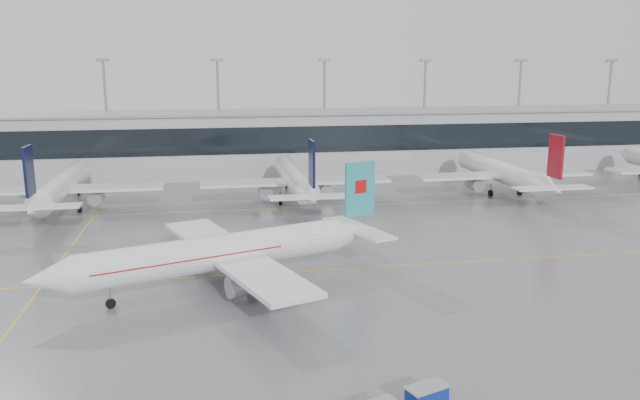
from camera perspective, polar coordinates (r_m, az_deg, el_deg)
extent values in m
plane|color=slate|center=(66.84, 1.83, -6.34)|extent=(320.00, 320.00, 0.00)
cube|color=gold|center=(66.84, 1.83, -6.34)|extent=(120.00, 0.25, 0.01)
cube|color=gold|center=(95.31, -1.91, -0.68)|extent=(120.00, 0.25, 0.01)
cube|color=gold|center=(81.57, -21.67, -3.78)|extent=(0.25, 60.00, 0.01)
cube|color=#AAAAAE|center=(125.60, -4.05, 5.20)|extent=(180.00, 15.00, 12.00)
cube|color=black|center=(117.97, -3.67, 5.49)|extent=(180.00, 0.20, 5.00)
cube|color=gray|center=(124.99, -4.10, 8.03)|extent=(182.00, 16.00, 0.40)
cylinder|color=gray|center=(131.84, -18.90, 7.10)|extent=(0.50, 0.50, 22.00)
cube|color=gray|center=(131.44, -19.25, 12.00)|extent=(2.40, 1.00, 0.60)
cylinder|color=gray|center=(130.38, -9.23, 7.54)|extent=(0.50, 0.50, 22.00)
cube|color=gray|center=(129.98, -9.40, 12.51)|extent=(2.40, 1.00, 0.60)
cylinder|color=gray|center=(132.60, 0.40, 7.77)|extent=(0.50, 0.50, 22.00)
cube|color=gray|center=(132.21, 0.41, 12.66)|extent=(2.40, 1.00, 0.60)
cylinder|color=gray|center=(138.33, 9.48, 7.79)|extent=(0.50, 0.50, 22.00)
cube|color=gray|center=(137.96, 9.65, 12.48)|extent=(2.40, 1.00, 0.60)
cylinder|color=gray|center=(147.16, 17.65, 7.65)|extent=(0.50, 0.50, 22.00)
cube|color=gray|center=(146.81, 17.94, 12.04)|extent=(2.40, 1.00, 0.60)
cylinder|color=gray|center=(158.57, 24.77, 7.39)|extent=(0.50, 0.50, 22.00)
cube|color=gray|center=(158.24, 25.14, 11.46)|extent=(2.40, 1.00, 0.60)
cylinder|color=white|center=(60.89, -9.40, -4.77)|extent=(25.90, 12.03, 3.44)
cone|color=white|center=(57.75, -23.69, -6.62)|extent=(4.92, 4.58, 3.44)
cone|color=white|center=(67.78, 3.32, -2.87)|extent=(6.43, 5.12, 3.44)
cube|color=white|center=(61.51, -8.07, -4.94)|extent=(14.23, 28.48, 0.45)
cube|color=white|center=(67.81, 3.47, -2.61)|extent=(6.30, 11.25, 0.25)
cube|color=teal|center=(66.94, 3.66, 1.03)|extent=(3.51, 1.53, 5.88)
cylinder|color=gray|center=(57.58, -6.70, -7.69)|extent=(4.10, 3.18, 2.10)
cylinder|color=gray|center=(66.09, -9.99, -5.16)|extent=(4.10, 3.18, 2.10)
cylinder|color=gray|center=(59.16, -18.63, -8.30)|extent=(0.20, 0.20, 1.48)
cylinder|color=black|center=(59.41, -18.59, -8.96)|extent=(0.95, 0.58, 0.90)
cylinder|color=gray|center=(60.20, -6.20, -7.24)|extent=(0.24, 0.24, 1.48)
cylinder|color=black|center=(60.44, -6.18, -7.90)|extent=(1.19, 0.79, 1.10)
cylinder|color=gray|center=(64.76, -8.06, -5.88)|extent=(0.24, 0.24, 1.48)
cylinder|color=black|center=(64.99, -8.04, -6.50)|extent=(1.19, 0.79, 1.10)
cube|color=#B70F0F|center=(66.89, 3.66, 1.25)|extent=(1.47, 0.89, 1.40)
cube|color=#B70F0F|center=(59.92, -12.10, -4.97)|extent=(18.13, 9.30, 0.12)
cylinder|color=white|center=(100.88, -22.45, 1.31)|extent=(3.59, 27.36, 3.59)
cone|color=white|center=(116.03, -20.87, 2.75)|extent=(3.59, 4.00, 3.59)
cone|color=white|center=(85.16, -24.71, -0.76)|extent=(3.59, 5.60, 3.59)
cube|color=white|center=(99.51, -22.61, 0.92)|extent=(29.64, 5.00, 0.45)
cube|color=white|center=(84.91, -24.76, -0.59)|extent=(11.40, 2.80, 0.25)
cube|color=black|center=(83.92, -25.07, 2.42)|extent=(0.35, 3.60, 6.12)
cylinder|color=gray|center=(101.42, -25.13, 0.04)|extent=(2.10, 3.60, 2.10)
cylinder|color=gray|center=(99.34, -19.78, 0.24)|extent=(2.10, 3.60, 2.10)
cylinder|color=gray|center=(111.62, -21.23, 1.04)|extent=(0.20, 0.20, 1.56)
cylinder|color=black|center=(111.76, -21.20, 0.64)|extent=(0.30, 0.90, 0.90)
cylinder|color=gray|center=(99.55, -24.09, -0.42)|extent=(0.24, 0.24, 1.56)
cylinder|color=black|center=(99.71, -24.05, -0.85)|extent=(0.45, 1.10, 1.10)
cylinder|color=gray|center=(98.41, -21.16, -0.31)|extent=(0.24, 0.24, 1.56)
cylinder|color=black|center=(98.57, -21.12, -0.75)|extent=(0.45, 1.10, 1.10)
cylinder|color=white|center=(99.41, -2.35, 2.09)|extent=(3.59, 27.36, 3.59)
cone|color=white|center=(114.75, -3.42, 3.44)|extent=(3.59, 4.00, 3.59)
cone|color=white|center=(83.41, -0.79, 0.13)|extent=(3.59, 5.60, 3.59)
cube|color=white|center=(98.02, -2.22, 1.70)|extent=(29.64, 5.00, 0.45)
cube|color=white|center=(83.16, -0.77, 0.30)|extent=(11.40, 2.80, 0.25)
cube|color=black|center=(82.14, -0.76, 3.38)|extent=(0.35, 3.60, 6.12)
cylinder|color=gray|center=(98.26, -5.03, 0.80)|extent=(2.10, 3.60, 2.10)
cylinder|color=gray|center=(99.55, 0.48, 1.00)|extent=(2.10, 3.60, 2.10)
cylinder|color=gray|center=(110.29, -3.10, 1.73)|extent=(0.20, 0.20, 1.56)
cylinder|color=black|center=(110.43, -3.09, 1.33)|extent=(0.30, 0.90, 0.90)
cylinder|color=gray|center=(97.13, -3.65, 0.34)|extent=(0.24, 0.24, 1.56)
cylinder|color=black|center=(97.29, -3.64, -0.10)|extent=(0.45, 1.10, 1.10)
cylinder|color=gray|center=(97.83, -0.62, 0.46)|extent=(0.24, 0.24, 1.56)
cylinder|color=black|center=(98.00, -0.62, 0.01)|extent=(0.45, 1.10, 1.10)
cylinder|color=white|center=(109.71, 16.09, 2.57)|extent=(3.59, 27.36, 3.59)
cone|color=white|center=(123.79, 12.92, 3.79)|extent=(3.59, 4.00, 3.59)
cone|color=white|center=(95.46, 20.42, 0.90)|extent=(3.59, 5.60, 3.59)
cube|color=white|center=(108.46, 16.43, 2.23)|extent=(29.64, 5.00, 0.45)
cube|color=white|center=(95.24, 20.49, 1.05)|extent=(11.40, 2.80, 0.25)
cube|color=maroon|center=(94.35, 20.76, 3.74)|extent=(0.35, 3.60, 6.12)
cylinder|color=gray|center=(107.11, 13.96, 1.43)|extent=(2.10, 3.60, 2.10)
cylinder|color=gray|center=(111.36, 18.48, 1.57)|extent=(2.10, 3.60, 2.10)
cylinder|color=gray|center=(119.66, 13.79, 2.22)|extent=(0.20, 0.20, 1.56)
cylinder|color=black|center=(119.79, 13.77, 1.85)|extent=(0.30, 0.90, 0.90)
cylinder|color=gray|center=(106.80, 15.35, 1.02)|extent=(0.24, 0.24, 1.56)
cylinder|color=black|center=(106.95, 15.32, 0.61)|extent=(0.45, 1.10, 1.10)
cylinder|color=gray|center=(109.13, 17.82, 1.10)|extent=(0.24, 0.24, 1.56)
cylinder|color=black|center=(109.27, 17.79, 0.70)|extent=(0.45, 1.10, 1.10)
cone|color=white|center=(141.17, 26.14, 3.86)|extent=(3.59, 4.00, 3.59)
cylinder|color=black|center=(137.68, 27.22, 2.16)|extent=(0.30, 0.90, 0.90)
cube|color=navy|center=(41.42, 9.74, -17.20)|extent=(2.82, 2.05, 1.09)
cube|color=gray|center=(41.13, 9.77, -16.49)|extent=(3.05, 2.28, 0.09)
cylinder|color=black|center=(42.89, 10.28, -17.38)|extent=(0.48, 0.31, 0.45)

